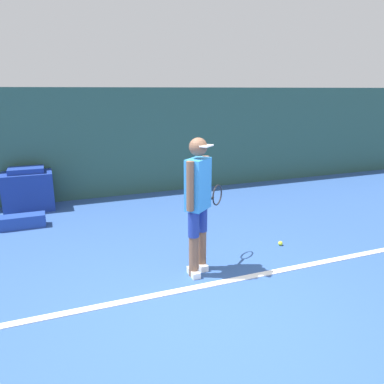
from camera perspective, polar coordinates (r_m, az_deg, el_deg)
name	(u,v)px	position (r m, az deg, el deg)	size (l,w,h in m)	color
ground_plane	(212,322)	(4.01, 3.12, -19.13)	(24.00, 24.00, 0.00)	#2D5193
back_wall	(116,143)	(8.26, -11.46, 7.30)	(24.00, 0.10, 2.32)	#2D564C
court_baseline	(189,289)	(4.54, -0.52, -14.56)	(21.60, 0.10, 0.01)	white
tennis_player	(198,200)	(4.58, 0.97, -1.20)	(0.75, 0.66, 1.73)	brown
tennis_ball	(280,243)	(5.84, 13.32, -7.61)	(0.07, 0.07, 0.07)	#D1E533
covered_chair	(28,190)	(7.90, -23.67, 0.29)	(0.91, 0.60, 0.84)	navy
equipment_bag	(22,221)	(6.99, -24.48, -4.10)	(0.75, 0.28, 0.22)	#1E3D99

